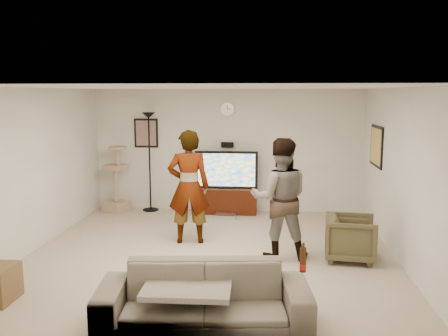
# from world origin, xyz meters

# --- Properties ---
(floor) EXTENTS (5.50, 5.50, 0.02)m
(floor) POSITION_xyz_m (0.00, 0.00, -0.01)
(floor) COLOR tan
(floor) RESTS_ON ground
(ceiling) EXTENTS (5.50, 5.50, 0.02)m
(ceiling) POSITION_xyz_m (0.00, 0.00, 2.51)
(ceiling) COLOR white
(ceiling) RESTS_ON wall_back
(wall_back) EXTENTS (5.50, 0.04, 2.50)m
(wall_back) POSITION_xyz_m (0.00, 2.75, 1.25)
(wall_back) COLOR beige
(wall_back) RESTS_ON floor
(wall_front) EXTENTS (5.50, 0.04, 2.50)m
(wall_front) POSITION_xyz_m (0.00, -2.75, 1.25)
(wall_front) COLOR beige
(wall_front) RESTS_ON floor
(wall_left) EXTENTS (0.04, 5.50, 2.50)m
(wall_left) POSITION_xyz_m (-2.75, 0.00, 1.25)
(wall_left) COLOR beige
(wall_left) RESTS_ON floor
(wall_right) EXTENTS (0.04, 5.50, 2.50)m
(wall_right) POSITION_xyz_m (2.75, 0.00, 1.25)
(wall_right) COLOR beige
(wall_right) RESTS_ON floor
(wall_clock) EXTENTS (0.26, 0.04, 0.26)m
(wall_clock) POSITION_xyz_m (0.00, 2.72, 2.10)
(wall_clock) COLOR white
(wall_clock) RESTS_ON wall_back
(wall_speaker) EXTENTS (0.25, 0.10, 0.10)m
(wall_speaker) POSITION_xyz_m (0.00, 2.69, 1.38)
(wall_speaker) COLOR black
(wall_speaker) RESTS_ON wall_back
(picture_back) EXTENTS (0.42, 0.03, 0.52)m
(picture_back) POSITION_xyz_m (-1.70, 2.73, 1.60)
(picture_back) COLOR #87675E
(picture_back) RESTS_ON wall_back
(picture_right) EXTENTS (0.03, 0.78, 0.62)m
(picture_right) POSITION_xyz_m (2.73, 1.60, 1.50)
(picture_right) COLOR tan
(picture_right) RESTS_ON wall_right
(tv_stand) EXTENTS (1.24, 0.45, 0.52)m
(tv_stand) POSITION_xyz_m (-0.00, 2.50, 0.26)
(tv_stand) COLOR #341106
(tv_stand) RESTS_ON floor
(console_box) EXTENTS (0.40, 0.30, 0.07)m
(console_box) POSITION_xyz_m (0.02, 2.11, 0.04)
(console_box) COLOR silver
(console_box) RESTS_ON floor
(tv) EXTENTS (1.27, 0.08, 0.75)m
(tv) POSITION_xyz_m (-0.00, 2.50, 0.89)
(tv) COLOR black
(tv) RESTS_ON tv_stand
(tv_screen) EXTENTS (1.17, 0.01, 0.66)m
(tv_screen) POSITION_xyz_m (-0.00, 2.46, 0.89)
(tv_screen) COLOR yellow
(tv_screen) RESTS_ON tv
(floor_lamp) EXTENTS (0.32, 0.32, 2.04)m
(floor_lamp) POSITION_xyz_m (-1.59, 2.55, 1.02)
(floor_lamp) COLOR black
(floor_lamp) RESTS_ON floor
(cat_tree) EXTENTS (0.58, 0.58, 1.37)m
(cat_tree) POSITION_xyz_m (-2.28, 2.40, 0.68)
(cat_tree) COLOR tan
(cat_tree) RESTS_ON floor
(person_left) EXTENTS (0.73, 0.54, 1.85)m
(person_left) POSITION_xyz_m (-0.43, 0.51, 0.92)
(person_left) COLOR #A19EB5
(person_left) RESTS_ON floor
(person_right) EXTENTS (0.91, 0.73, 1.78)m
(person_right) POSITION_xyz_m (1.03, -0.07, 0.89)
(person_right) COLOR #3E648E
(person_right) RESTS_ON floor
(sofa) EXTENTS (2.27, 1.09, 0.64)m
(sofa) POSITION_xyz_m (0.22, -2.30, 0.32)
(sofa) COLOR #716759
(sofa) RESTS_ON floor
(throw_blanket) EXTENTS (0.92, 0.72, 0.06)m
(throw_blanket) POSITION_xyz_m (0.05, -2.30, 0.43)
(throw_blanket) COLOR #ADA090
(throw_blanket) RESTS_ON sofa
(beer_bottle) EXTENTS (0.06, 0.06, 0.25)m
(beer_bottle) POSITION_xyz_m (1.22, -2.30, 0.76)
(beer_bottle) COLOR #3A1B06
(beer_bottle) RESTS_ON sofa
(armchair) EXTENTS (0.79, 0.77, 0.65)m
(armchair) POSITION_xyz_m (2.06, -0.08, 0.33)
(armchair) COLOR #4E472D
(armchair) RESTS_ON floor
(toy_ball) EXTENTS (0.06, 0.06, 0.06)m
(toy_ball) POSITION_xyz_m (-0.93, -0.49, 0.03)
(toy_ball) COLOR #0B6E91
(toy_ball) RESTS_ON floor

